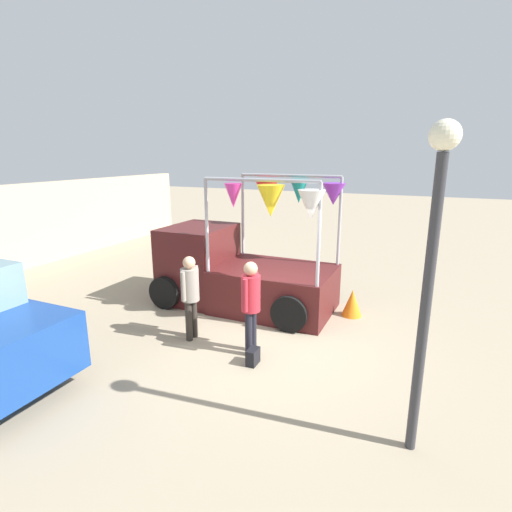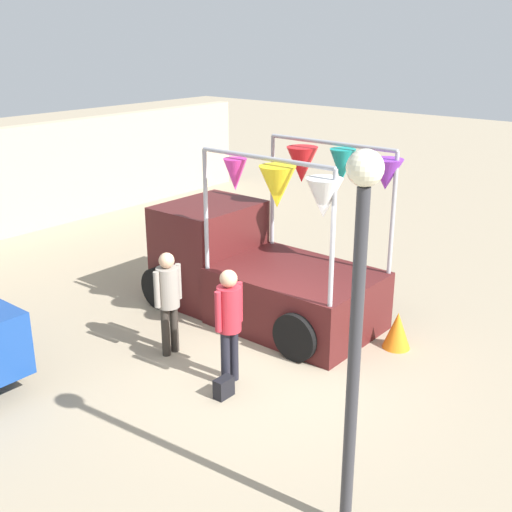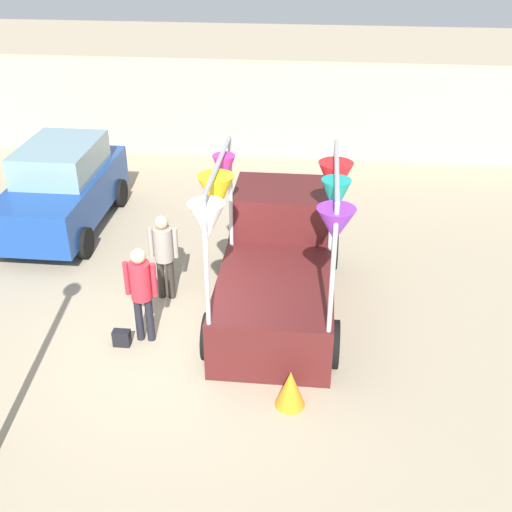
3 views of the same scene
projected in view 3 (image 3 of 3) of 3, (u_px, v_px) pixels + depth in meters
name	position (u px, v px, depth m)	size (l,w,h in m)	color
ground_plane	(181.00, 345.00, 10.54)	(60.00, 60.00, 0.00)	gray
vendor_truck	(279.00, 259.00, 11.23)	(2.50, 4.15, 3.04)	#4C1919
parked_car	(63.00, 187.00, 13.82)	(1.88, 4.00, 1.88)	navy
person_customer	(141.00, 286.00, 10.17)	(0.53, 0.34, 1.71)	black
person_vendor	(164.00, 249.00, 11.30)	(0.53, 0.34, 1.65)	#2D2823
handbag	(122.00, 338.00, 10.47)	(0.28, 0.16, 0.28)	black
brick_boundary_wall	(245.00, 109.00, 17.62)	(18.00, 0.36, 2.60)	tan
folded_kite_bundle_tangerine	(290.00, 388.00, 9.16)	(0.44, 0.44, 0.60)	orange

